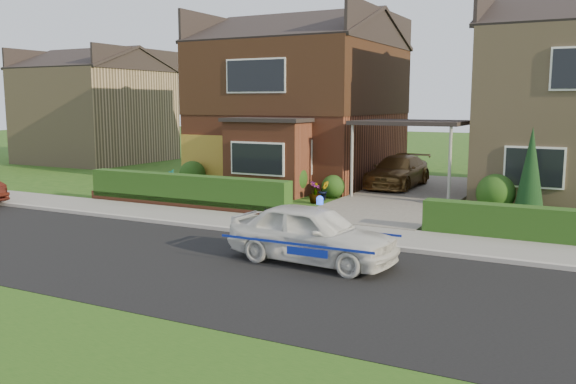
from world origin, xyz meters
The scene contains 22 objects.
ground centered at (0.00, 0.00, 0.00)m, with size 120.00×120.00×0.00m, color #1F4713.
road centered at (0.00, 0.00, 0.00)m, with size 60.00×6.00×0.02m, color black.
kerb centered at (0.00, 3.05, 0.06)m, with size 60.00×0.16×0.12m, color #9E9993.
sidewalk centered at (0.00, 4.10, 0.05)m, with size 60.00×2.00×0.10m, color slate.
grass_verge centered at (0.00, -5.00, 0.00)m, with size 60.00×4.00×0.01m, color #1F4713.
driveway centered at (0.00, 11.00, 0.06)m, with size 3.80×12.00×0.12m, color #666059.
house_left centered at (-5.78, 13.90, 3.81)m, with size 7.50×9.53×7.25m.
carport_link centered at (0.00, 10.95, 2.66)m, with size 3.80×3.00×2.77m.
garage_door centered at (-8.25, 9.96, 1.05)m, with size 2.20×0.10×2.10m, color olive.
dwarf_wall centered at (-5.80, 5.30, 0.18)m, with size 7.70×0.25×0.36m, color brown.
hedge_left centered at (-5.80, 5.45, 0.00)m, with size 7.50×0.55×0.90m, color #143711.
shrub_left_far centered at (-8.50, 9.50, 0.54)m, with size 1.08×1.08×1.08m, color #143711.
shrub_left_mid centered at (-4.00, 9.30, 0.66)m, with size 1.32×1.32×1.32m, color #143711.
shrub_left_near centered at (-2.40, 9.60, 0.42)m, with size 0.84×0.84×0.84m, color #143711.
shrub_right_near centered at (3.20, 9.40, 0.60)m, with size 1.20×1.20×1.20m, color #143711.
conifer_a centered at (4.20, 9.20, 1.30)m, with size 0.90×0.90×2.60m, color black.
neighbour_left centered at (-20.00, 16.00, 2.60)m, with size 6.50×7.00×5.20m, color #957D5B.
police_car centered at (0.72, 1.20, 0.63)m, with size 3.40×3.81×1.42m.
driveway_car centered at (-1.00, 12.75, 0.72)m, with size 1.69×4.15×1.20m, color brown.
potted_plant_a centered at (-8.78, 8.47, 0.40)m, with size 0.42×0.29×0.80m, color gray.
potted_plant_b centered at (-2.50, 9.00, 0.34)m, with size 0.37×0.30×0.67m, color gray.
potted_plant_c centered at (-2.50, 8.26, 0.37)m, with size 0.41×0.41×0.74m, color gray.
Camera 1 is at (6.11, -10.28, 3.41)m, focal length 38.00 mm.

